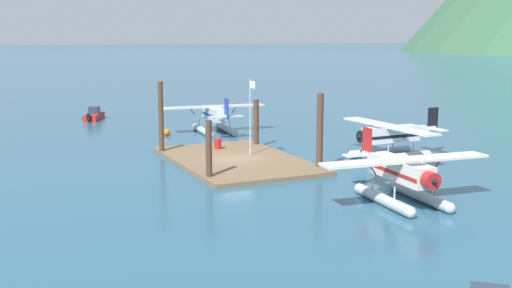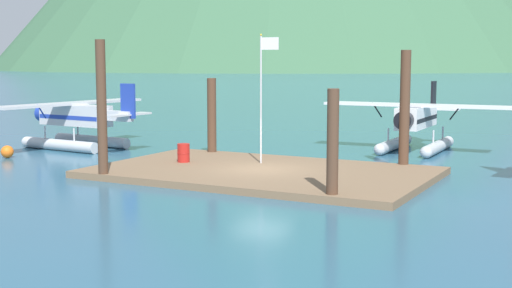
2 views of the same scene
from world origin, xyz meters
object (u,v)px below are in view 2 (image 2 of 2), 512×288
object	(u,v)px
mooring_buoy	(7,152)
seaplane_silver_port_fwd	(75,121)
fuel_drum	(184,153)
seaplane_white_bow_right	(416,123)
flagpole	(263,83)

from	to	relation	value
mooring_buoy	seaplane_silver_port_fwd	distance (m)	4.99
fuel_drum	seaplane_white_bow_right	size ratio (longest dim) A/B	0.08
fuel_drum	flagpole	bearing A→B (deg)	22.00
mooring_buoy	fuel_drum	bearing A→B (deg)	7.38
mooring_buoy	seaplane_white_bow_right	bearing A→B (deg)	34.99
fuel_drum	seaplane_white_bow_right	world-z (taller)	seaplane_white_bow_right
seaplane_white_bow_right	mooring_buoy	bearing A→B (deg)	-145.01
seaplane_silver_port_fwd	seaplane_white_bow_right	world-z (taller)	same
seaplane_silver_port_fwd	seaplane_white_bow_right	size ratio (longest dim) A/B	1.01
seaplane_silver_port_fwd	flagpole	bearing A→B (deg)	-8.83
mooring_buoy	seaplane_white_bow_right	size ratio (longest dim) A/B	0.06
mooring_buoy	seaplane_white_bow_right	distance (m)	22.32
flagpole	seaplane_white_bow_right	size ratio (longest dim) A/B	0.58
flagpole	seaplane_silver_port_fwd	xyz separation A→B (m)	(-13.36, 2.07, -2.46)
flagpole	seaplane_white_bow_right	world-z (taller)	flagpole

